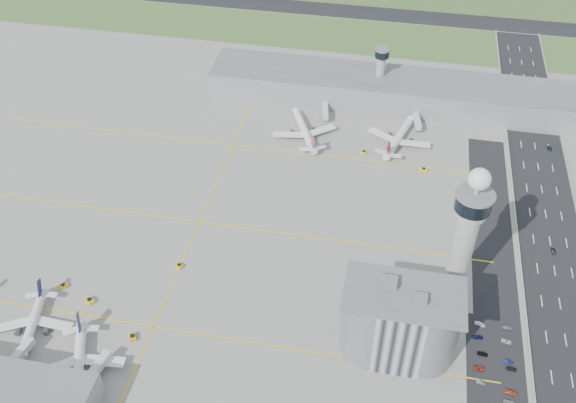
% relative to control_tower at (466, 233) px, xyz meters
% --- Properties ---
extents(ground, '(1000.00, 1000.00, 0.00)m').
position_rel_control_tower_xyz_m(ground, '(-72.00, -8.00, -35.04)').
color(ground, '#9A978F').
extents(grass_strip_0, '(480.00, 50.00, 0.08)m').
position_rel_control_tower_xyz_m(grass_strip_0, '(-92.00, 217.00, -35.00)').
color(grass_strip_0, '#4C6831').
rests_on(grass_strip_0, ground).
extents(runway, '(480.00, 22.00, 0.10)m').
position_rel_control_tower_xyz_m(runway, '(-92.00, 254.00, -34.98)').
color(runway, black).
rests_on(runway, ground).
extents(highway, '(28.00, 500.00, 0.10)m').
position_rel_control_tower_xyz_m(highway, '(43.00, -8.00, -34.99)').
color(highway, black).
rests_on(highway, ground).
extents(barrier_left, '(0.60, 500.00, 1.20)m').
position_rel_control_tower_xyz_m(barrier_left, '(29.00, -8.00, -34.44)').
color(barrier_left, '#9E9E99').
rests_on(barrier_left, ground).
extents(landside_road, '(18.00, 260.00, 0.08)m').
position_rel_control_tower_xyz_m(landside_road, '(18.00, -18.00, -35.00)').
color(landside_road, black).
rests_on(landside_road, ground).
extents(parking_lot, '(20.00, 44.00, 0.10)m').
position_rel_control_tower_xyz_m(parking_lot, '(16.00, -30.00, -34.99)').
color(parking_lot, black).
rests_on(parking_lot, ground).
extents(taxiway_line_h_0, '(260.00, 0.60, 0.01)m').
position_rel_control_tower_xyz_m(taxiway_line_h_0, '(-112.00, -38.00, -35.04)').
color(taxiway_line_h_0, yellow).
rests_on(taxiway_line_h_0, ground).
extents(taxiway_line_h_1, '(260.00, 0.60, 0.01)m').
position_rel_control_tower_xyz_m(taxiway_line_h_1, '(-112.00, 22.00, -35.04)').
color(taxiway_line_h_1, yellow).
rests_on(taxiway_line_h_1, ground).
extents(taxiway_line_h_2, '(260.00, 0.60, 0.01)m').
position_rel_control_tower_xyz_m(taxiway_line_h_2, '(-112.00, 82.00, -35.04)').
color(taxiway_line_h_2, yellow).
rests_on(taxiway_line_h_2, ground).
extents(taxiway_line_v, '(0.60, 260.00, 0.01)m').
position_rel_control_tower_xyz_m(taxiway_line_v, '(-112.00, 22.00, -35.04)').
color(taxiway_line_v, yellow).
rests_on(taxiway_line_v, ground).
extents(control_tower, '(14.00, 14.00, 64.50)m').
position_rel_control_tower_xyz_m(control_tower, '(0.00, 0.00, 0.00)').
color(control_tower, '#ADAAA5').
rests_on(control_tower, ground).
extents(secondary_tower, '(8.60, 8.60, 31.90)m').
position_rel_control_tower_xyz_m(secondary_tower, '(-42.00, 142.00, -16.24)').
color(secondary_tower, '#ADAAA5').
rests_on(secondary_tower, ground).
extents(admin_building, '(42.00, 24.00, 33.50)m').
position_rel_control_tower_xyz_m(admin_building, '(-20.01, -30.00, -19.74)').
color(admin_building, '#B2B2B7').
rests_on(admin_building, ground).
extents(terminal_pier, '(210.00, 32.00, 15.80)m').
position_rel_control_tower_xyz_m(terminal_pier, '(-32.00, 140.00, -27.14)').
color(terminal_pier, gray).
rests_on(terminal_pier, ground).
extents(airplane_near_b, '(38.62, 42.68, 10.22)m').
position_rel_control_tower_xyz_m(airplane_near_b, '(-156.37, -49.00, -29.93)').
color(airplane_near_b, white).
rests_on(airplane_near_b, ground).
extents(airplane_near_c, '(45.45, 48.73, 10.97)m').
position_rel_control_tower_xyz_m(airplane_near_c, '(-130.92, -62.53, -29.56)').
color(airplane_near_c, white).
rests_on(airplane_near_c, ground).
extents(airplane_far_a, '(48.62, 51.71, 11.49)m').
position_rel_control_tower_xyz_m(airplane_far_a, '(-77.28, 98.64, -29.30)').
color(airplane_far_a, white).
rests_on(airplane_far_a, ground).
extents(airplane_far_b, '(43.97, 48.22, 11.35)m').
position_rel_control_tower_xyz_m(airplane_far_b, '(-27.24, 102.08, -29.37)').
color(airplane_far_b, white).
rests_on(airplane_far_b, ground).
extents(jet_bridge_near_1, '(5.39, 14.31, 5.70)m').
position_rel_control_tower_xyz_m(jet_bridge_near_1, '(-155.00, -69.00, -32.19)').
color(jet_bridge_near_1, silver).
rests_on(jet_bridge_near_1, ground).
extents(jet_bridge_near_2, '(5.39, 14.31, 5.70)m').
position_rel_control_tower_xyz_m(jet_bridge_near_2, '(-125.00, -69.00, -32.19)').
color(jet_bridge_near_2, silver).
rests_on(jet_bridge_near_2, ground).
extents(jet_bridge_far_0, '(5.39, 14.31, 5.70)m').
position_rel_control_tower_xyz_m(jet_bridge_far_0, '(-70.00, 124.00, -32.19)').
color(jet_bridge_far_0, silver).
rests_on(jet_bridge_far_0, ground).
extents(jet_bridge_far_1, '(5.39, 14.31, 5.70)m').
position_rel_control_tower_xyz_m(jet_bridge_far_1, '(-20.00, 124.00, -32.19)').
color(jet_bridge_far_1, silver).
rests_on(jet_bridge_far_1, ground).
extents(tug_0, '(3.89, 3.87, 1.89)m').
position_rel_control_tower_xyz_m(tug_0, '(-154.95, -26.17, -34.10)').
color(tug_0, orange).
rests_on(tug_0, ground).
extents(tug_1, '(4.42, 4.17, 2.12)m').
position_rel_control_tower_xyz_m(tug_1, '(-141.11, -31.42, -33.98)').
color(tug_1, yellow).
rests_on(tug_1, ground).
extents(tug_2, '(3.74, 4.22, 2.04)m').
position_rel_control_tower_xyz_m(tug_2, '(-117.77, -44.82, -34.02)').
color(tug_2, gold).
rests_on(tug_2, ground).
extents(tug_3, '(3.78, 3.46, 1.81)m').
position_rel_control_tower_xyz_m(tug_3, '(-112.11, -6.31, -34.13)').
color(tug_3, '#CEB508').
rests_on(tug_3, ground).
extents(tug_4, '(3.37, 3.68, 1.77)m').
position_rel_control_tower_xyz_m(tug_4, '(-44.28, 88.15, -34.16)').
color(tug_4, yellow).
rests_on(tug_4, ground).
extents(tug_5, '(3.93, 3.36, 1.93)m').
position_rel_control_tower_xyz_m(tug_5, '(-13.52, 79.36, -34.08)').
color(tug_5, yellow).
rests_on(tug_5, ground).
extents(car_lot_1, '(3.40, 1.51, 1.08)m').
position_rel_control_tower_xyz_m(car_lot_1, '(10.93, -39.33, -34.50)').
color(car_lot_1, gray).
rests_on(car_lot_1, ground).
extents(car_lot_2, '(4.19, 1.99, 1.16)m').
position_rel_control_tower_xyz_m(car_lot_2, '(10.53, -33.55, -34.46)').
color(car_lot_2, '#AB3322').
rests_on(car_lot_2, ground).
extents(car_lot_3, '(3.91, 1.86, 1.10)m').
position_rel_control_tower_xyz_m(car_lot_3, '(11.90, -26.86, -34.49)').
color(car_lot_3, black).
rests_on(car_lot_3, ground).
extents(car_lot_4, '(3.84, 1.84, 1.27)m').
position_rel_control_tower_xyz_m(car_lot_4, '(10.40, -19.41, -34.41)').
color(car_lot_4, '#0E114D').
rests_on(car_lot_4, ground).
extents(car_lot_5, '(4.19, 2.07, 1.32)m').
position_rel_control_tower_xyz_m(car_lot_5, '(11.23, -13.10, -34.38)').
color(car_lot_5, silver).
rests_on(car_lot_5, ground).
extents(car_lot_6, '(3.98, 1.86, 1.10)m').
position_rel_control_tower_xyz_m(car_lot_6, '(20.35, -45.69, -34.49)').
color(car_lot_6, '#969B9F').
rests_on(car_lot_6, ground).
extents(car_lot_7, '(4.72, 2.49, 1.31)m').
position_rel_control_tower_xyz_m(car_lot_7, '(21.23, -41.74, -34.39)').
color(car_lot_7, '#A94A25').
rests_on(car_lot_7, ground).
extents(car_lot_8, '(3.77, 1.68, 1.26)m').
position_rel_control_tower_xyz_m(car_lot_8, '(21.93, -31.53, -34.41)').
color(car_lot_8, black).
rests_on(car_lot_8, ground).
extents(car_lot_9, '(3.55, 1.29, 1.16)m').
position_rel_control_tower_xyz_m(car_lot_9, '(20.81, -28.76, -34.46)').
color(car_lot_9, navy).
rests_on(car_lot_9, ground).
extents(car_lot_10, '(4.15, 2.40, 1.09)m').
position_rel_control_tower_xyz_m(car_lot_10, '(20.89, -19.38, -34.50)').
color(car_lot_10, silver).
rests_on(car_lot_10, ground).
extents(car_lot_11, '(4.13, 1.89, 1.17)m').
position_rel_control_tower_xyz_m(car_lot_11, '(21.60, -12.82, -34.46)').
color(car_lot_11, gray).
rests_on(car_lot_11, ground).
extents(car_hw_1, '(1.58, 3.78, 1.21)m').
position_rel_control_tower_xyz_m(car_hw_1, '(43.58, 33.26, -34.43)').
color(car_hw_1, black).
rests_on(car_hw_1, ground).
extents(car_hw_2, '(2.11, 4.26, 1.16)m').
position_rel_control_tower_xyz_m(car_hw_2, '(50.10, 110.23, -34.46)').
color(car_hw_2, navy).
rests_on(car_hw_2, ground).
extents(car_hw_4, '(1.83, 3.86, 1.28)m').
position_rel_control_tower_xyz_m(car_hw_4, '(36.96, 171.62, -34.40)').
color(car_hw_4, gray).
rests_on(car_hw_4, ground).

